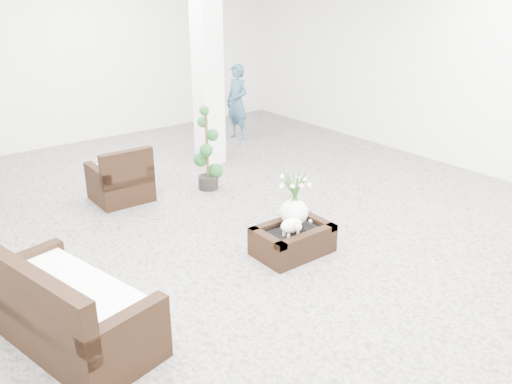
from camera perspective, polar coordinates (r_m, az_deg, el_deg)
ground at (r=6.83m, az=-0.51°, el=-4.58°), size 11.00×11.00×0.00m
column at (r=9.20m, az=-5.27°, el=13.68°), size 0.40×0.40×3.50m
coffee_table at (r=6.34m, az=3.96°, el=-5.30°), size 0.90×0.60×0.31m
sheep_figurine at (r=6.08m, az=3.80°, el=-3.76°), size 0.28×0.23×0.21m
planter_narcissus at (r=6.23m, az=4.18°, el=-0.15°), size 0.44×0.44×0.80m
tealight at (r=6.46m, az=5.89°, el=-3.12°), size 0.04×0.04×0.03m
armchair at (r=8.02m, az=-14.53°, el=2.00°), size 0.79×0.76×0.83m
loveseat at (r=5.01m, az=-19.43°, el=-10.65°), size 1.18×1.84×0.91m
topiary at (r=8.14m, az=-5.29°, el=4.66°), size 0.35×0.35×1.30m
shopper at (r=10.84m, az=-2.06°, el=9.65°), size 0.42×0.59×1.51m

